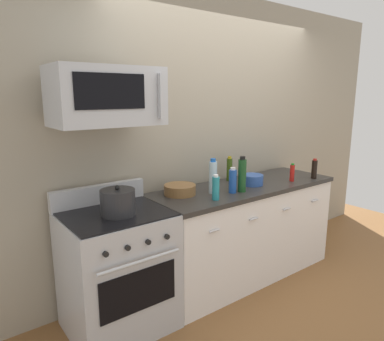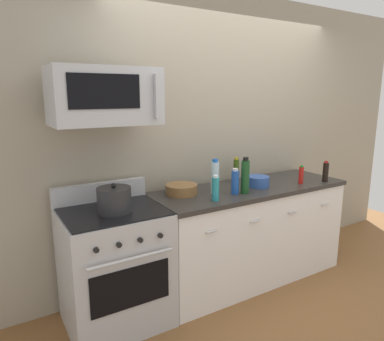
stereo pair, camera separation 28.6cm
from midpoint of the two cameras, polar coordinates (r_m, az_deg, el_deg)
The scene contains 15 objects.
ground_plane at distance 3.71m, azimuth 5.90°, elevation -16.26°, with size 6.02×6.02×0.00m, color brown.
back_wall at distance 3.59m, azimuth 1.90°, elevation 5.59°, with size 5.01×0.10×2.70m, color #9E937F.
counter_unit at distance 3.51m, azimuth 6.08°, elevation -9.65°, with size 1.92×0.66×0.92m.
range_oven at distance 2.85m, azimuth -14.80°, elevation -15.29°, with size 0.76×0.69×1.07m.
microwave at distance 2.58m, azimuth -16.76°, elevation 11.39°, with size 0.74×0.44×0.40m.
bottle_soy_sauce_dark at distance 3.76m, azimuth 17.09°, elevation 0.20°, with size 0.06×0.06×0.21m.
bottle_soda_blue at distance 3.07m, azimuth 3.95°, elevation -1.70°, with size 0.07×0.07×0.22m.
bottle_dish_soap at distance 2.86m, azimuth 1.01°, elevation -2.86°, with size 0.06×0.06×0.21m.
bottle_water_clear at distance 3.04m, azimuth 0.71°, elevation -1.07°, with size 0.07×0.07×0.31m.
bottle_wine_green at distance 3.11m, azimuth 5.49°, elevation -0.76°, with size 0.07×0.07×0.32m.
bottle_hot_sauce_red at distance 3.59m, azimuth 13.68°, elevation -0.37°, with size 0.05×0.05×0.18m.
bottle_olive_oil at distance 3.51m, azimuth 3.74°, elevation 0.20°, with size 0.06×0.06×0.24m.
bowl_blue_mixing at distance 3.38m, azimuth 7.28°, elevation -1.48°, with size 0.21×0.21×0.10m.
bowl_wooden_salad at distance 3.04m, azimuth -4.67°, elevation -3.06°, with size 0.27×0.27×0.09m.
stockpot at distance 2.60m, azimuth -15.00°, elevation -5.00°, with size 0.25×0.25×0.22m.
Camera 1 is at (-2.37, -2.28, 1.77)m, focal length 33.07 mm.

